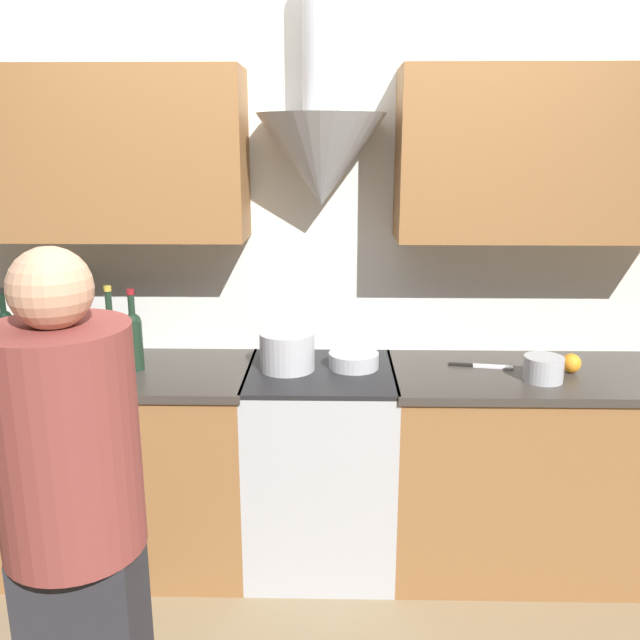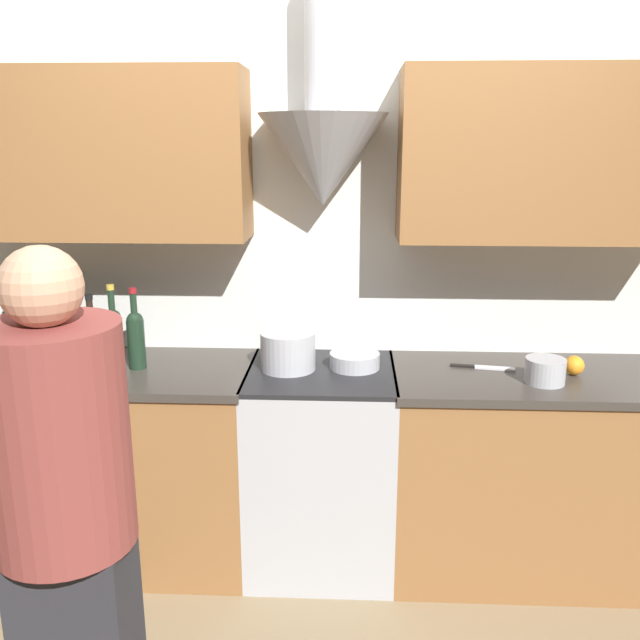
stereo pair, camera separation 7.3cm
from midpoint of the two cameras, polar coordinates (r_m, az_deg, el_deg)
name	(u,v)px [view 2 (the right image)]	position (r m, az deg, el deg)	size (l,w,h in m)	color
ground_plane	(317,608)	(3.02, 0.50, -23.08)	(12.00, 12.00, 0.00)	#847051
wall_back	(326,232)	(3.04, 1.17, 7.41)	(8.40, 0.54, 2.60)	silver
counter_left	(128,462)	(3.22, -15.25, -11.50)	(1.14, 0.62, 0.91)	brown
counter_right	(524,471)	(3.18, 17.49, -12.06)	(1.18, 0.62, 0.91)	brown
stove_range	(321,466)	(3.08, 0.79, -12.19)	(0.63, 0.60, 0.91)	#A8AAAF
wine_bottle_0	(11,333)	(3.22, -23.97, -0.99)	(0.07, 0.07, 0.35)	black
wine_bottle_1	(29,336)	(3.17, -22.67, -1.23)	(0.07, 0.07, 0.33)	black
wine_bottle_2	(51,334)	(3.14, -21.09, -1.14)	(0.07, 0.07, 0.35)	black
wine_bottle_3	(72,333)	(3.10, -19.49, -1.07)	(0.07, 0.07, 0.36)	black
wine_bottle_4	(92,338)	(3.06, -17.97, -1.42)	(0.07, 0.07, 0.32)	black
wine_bottle_5	(114,334)	(3.04, -16.30, -1.14)	(0.07, 0.07, 0.36)	black
wine_bottle_6	(136,336)	(2.99, -14.57, -1.35)	(0.07, 0.07, 0.35)	black
stock_pot	(288,351)	(2.90, -1.99, -2.60)	(0.24, 0.24, 0.16)	#A8AAAF
mixing_bowl	(355,360)	(2.93, 3.65, -3.42)	(0.22, 0.22, 0.07)	#A8AAAF
orange_fruit	(574,365)	(3.04, 21.26, -3.58)	(0.08, 0.08, 0.08)	orange
saucepan	(545,371)	(2.90, 19.12, -4.06)	(0.16, 0.16, 0.10)	#A8AAAF
chefs_knife	(483,367)	(3.02, 14.25, -3.89)	(0.27, 0.07, 0.01)	silver
person_foreground_left	(66,522)	(1.96, -19.54, -15.75)	(0.36, 0.36, 1.62)	#28282D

